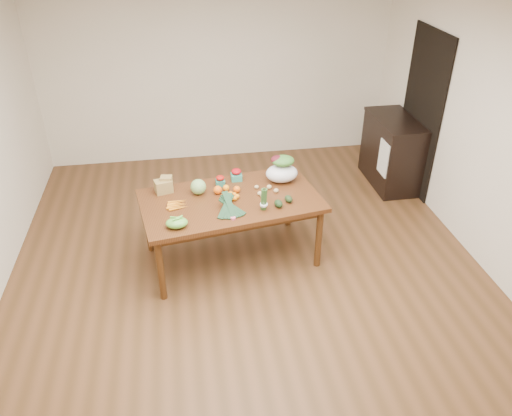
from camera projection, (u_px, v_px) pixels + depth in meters
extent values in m
plane|color=brown|center=(250.00, 276.00, 5.25)|extent=(6.00, 6.00, 0.00)
cube|color=white|center=(247.00, 3.00, 3.84)|extent=(5.00, 6.00, 0.02)
cube|color=white|center=(217.00, 68.00, 7.07)|extent=(5.00, 0.02, 2.70)
cube|color=white|center=(500.00, 143.00, 4.89)|extent=(0.02, 6.00, 2.70)
cube|color=#522D13|center=(231.00, 229.00, 5.35)|extent=(1.96, 1.29, 0.75)
cube|color=black|center=(421.00, 113.00, 6.39)|extent=(0.02, 1.00, 2.10)
cube|color=black|center=(391.00, 152.00, 6.77)|extent=(0.52, 1.02, 0.94)
cube|color=white|center=(383.00, 158.00, 6.41)|extent=(0.02, 0.28, 0.45)
sphere|color=#80B266|center=(198.00, 187.00, 5.20)|extent=(0.16, 0.16, 0.16)
sphere|color=#EC540E|center=(218.00, 190.00, 5.21)|extent=(0.09, 0.09, 0.09)
sphere|color=orange|center=(226.00, 188.00, 5.27)|extent=(0.07, 0.07, 0.07)
sphere|color=orange|center=(237.00, 189.00, 5.24)|extent=(0.08, 0.08, 0.08)
ellipsoid|color=#71B33C|center=(177.00, 223.00, 4.68)|extent=(0.21, 0.16, 0.09)
ellipsoid|color=tan|center=(260.00, 193.00, 5.20)|extent=(0.05, 0.05, 0.05)
ellipsoid|color=tan|center=(263.00, 196.00, 5.16)|extent=(0.06, 0.05, 0.05)
ellipsoid|color=tan|center=(269.00, 187.00, 5.32)|extent=(0.05, 0.05, 0.05)
ellipsoid|color=tan|center=(257.00, 187.00, 5.32)|extent=(0.05, 0.04, 0.04)
ellipsoid|color=tan|center=(276.00, 191.00, 5.25)|extent=(0.05, 0.05, 0.05)
ellipsoid|color=black|center=(278.00, 204.00, 4.99)|extent=(0.11, 0.13, 0.08)
ellipsoid|color=black|center=(289.00, 199.00, 5.08)|extent=(0.10, 0.12, 0.07)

